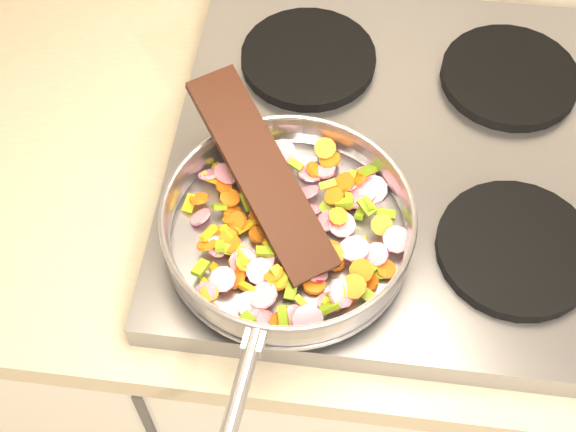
# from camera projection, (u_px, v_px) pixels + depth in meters

# --- Properties ---
(cooktop) EXTENTS (0.60, 0.60, 0.04)m
(cooktop) POSITION_uv_depth(u_px,v_px,m) (401.00, 159.00, 1.06)
(cooktop) COLOR #939399
(cooktop) RESTS_ON counter_top
(grate_fl) EXTENTS (0.19, 0.19, 0.02)m
(grate_fl) POSITION_uv_depth(u_px,v_px,m) (283.00, 224.00, 0.97)
(grate_fl) COLOR black
(grate_fl) RESTS_ON cooktop
(grate_fr) EXTENTS (0.19, 0.19, 0.02)m
(grate_fr) POSITION_uv_depth(u_px,v_px,m) (516.00, 249.00, 0.95)
(grate_fr) COLOR black
(grate_fr) RESTS_ON cooktop
(grate_bl) EXTENTS (0.19, 0.19, 0.02)m
(grate_bl) POSITION_uv_depth(u_px,v_px,m) (308.00, 58.00, 1.13)
(grate_bl) COLOR black
(grate_bl) RESTS_ON cooktop
(grate_br) EXTENTS (0.19, 0.19, 0.02)m
(grate_br) POSITION_uv_depth(u_px,v_px,m) (510.00, 77.00, 1.11)
(grate_br) COLOR black
(grate_br) RESTS_ON cooktop
(saute_pan) EXTENTS (0.33, 0.50, 0.06)m
(saute_pan) POSITION_uv_depth(u_px,v_px,m) (287.00, 226.00, 0.93)
(saute_pan) COLOR #9E9EA5
(saute_pan) RESTS_ON grate_fl
(vegetable_heap) EXTENTS (0.28, 0.28, 0.05)m
(vegetable_heap) POSITION_uv_depth(u_px,v_px,m) (290.00, 234.00, 0.93)
(vegetable_heap) COLOR gold
(vegetable_heap) RESTS_ON saute_pan
(wooden_spatula) EXTENTS (0.21, 0.25, 0.09)m
(wooden_spatula) POSITION_uv_depth(u_px,v_px,m) (261.00, 173.00, 0.93)
(wooden_spatula) COLOR black
(wooden_spatula) RESTS_ON saute_pan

